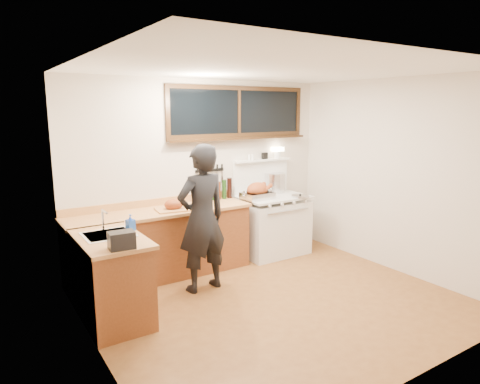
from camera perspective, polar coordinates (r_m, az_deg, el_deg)
ground_plane at (r=5.12m, az=4.86°, el=-14.48°), size 4.00×3.50×0.02m
room_shell at (r=4.65m, az=5.19°, el=4.32°), size 4.10×3.60×2.65m
counter_back at (r=5.75m, az=-10.49°, el=-6.74°), size 2.44×0.64×1.00m
counter_left at (r=4.74m, az=-16.80°, el=-10.96°), size 0.64×1.09×0.90m
sink_unit at (r=4.69m, az=-17.11°, el=-6.12°), size 0.50×0.45×0.37m
vintage_stove at (r=6.58m, az=4.31°, el=-4.20°), size 1.02×0.74×1.60m
back_window at (r=6.37m, az=-0.10°, el=9.87°), size 2.32×0.13×0.77m
left_doorway at (r=3.39m, az=-16.51°, el=-8.43°), size 0.02×1.04×2.17m
knife_strip at (r=6.19m, az=-4.05°, el=2.81°), size 0.46×0.03×0.28m
man at (r=5.16m, az=-5.09°, el=-3.54°), size 0.69×0.48×1.79m
soap_bottle at (r=4.75m, az=-14.41°, el=-3.96°), size 0.10×0.10×0.18m
toaster at (r=4.17m, az=-15.51°, el=-6.20°), size 0.25×0.18×0.16m
cutting_board at (r=5.61m, az=-8.79°, el=-1.84°), size 0.49×0.40×0.15m
roast_turkey at (r=6.22m, az=2.36°, el=-0.01°), size 0.47×0.34×0.25m
stockpot at (r=6.74m, az=4.65°, el=1.25°), size 0.36×0.36×0.31m
saucepan at (r=6.79m, az=4.05°, el=0.49°), size 0.18×0.28×0.11m
pot_lid at (r=6.45m, az=8.04°, el=-0.52°), size 0.35×0.35×0.04m
coffee_tin at (r=5.92m, az=-5.24°, el=-0.85°), size 0.11×0.09×0.15m
pitcher at (r=6.03m, az=-4.25°, el=-0.48°), size 0.12×0.12×0.18m
bottle_cluster at (r=6.18m, az=-3.05°, el=0.15°), size 0.58×0.07×0.30m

